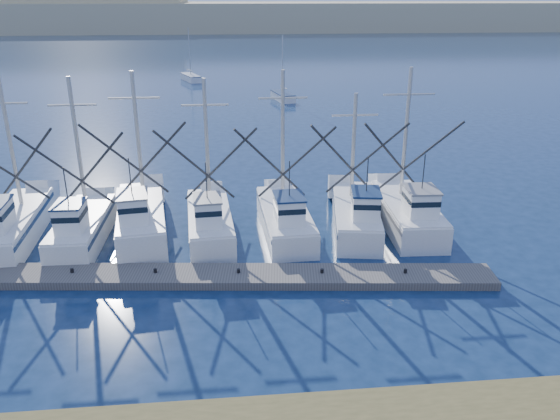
% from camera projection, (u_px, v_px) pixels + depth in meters
% --- Properties ---
extents(ground, '(500.00, 500.00, 0.00)m').
position_uv_depth(ground, '(375.00, 337.00, 21.95)').
color(ground, '#0E213D').
rests_on(ground, ground).
extents(floating_dock, '(30.53, 5.09, 0.41)m').
position_uv_depth(floating_dock, '(177.00, 276.00, 26.24)').
color(floating_dock, '#5D5853').
rests_on(floating_dock, ground).
extents(dune_ridge, '(360.00, 60.00, 10.00)m').
position_uv_depth(dune_ridge, '(237.00, 16.00, 214.44)').
color(dune_ridge, tan).
rests_on(dune_ridge, ground).
extents(trawler_fleet, '(29.54, 8.75, 9.08)m').
position_uv_depth(trawler_fleet, '(191.00, 221.00, 30.64)').
color(trawler_fleet, white).
rests_on(trawler_fleet, ground).
extents(sailboat_near, '(2.80, 5.66, 8.10)m').
position_uv_depth(sailboat_near, '(283.00, 96.00, 70.99)').
color(sailboat_near, white).
rests_on(sailboat_near, ground).
extents(sailboat_far, '(3.64, 6.29, 8.10)m').
position_uv_depth(sailboat_far, '(191.00, 78.00, 86.80)').
color(sailboat_far, white).
rests_on(sailboat_far, ground).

